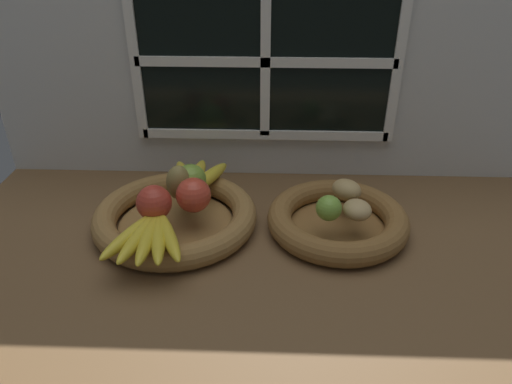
% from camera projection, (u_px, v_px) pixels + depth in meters
% --- Properties ---
extents(ground_plane, '(1.40, 0.90, 0.03)m').
position_uv_depth(ground_plane, '(262.00, 237.00, 1.09)').
color(ground_plane, brown).
extents(back_wall, '(1.40, 0.05, 0.55)m').
position_uv_depth(back_wall, '(265.00, 72.00, 1.20)').
color(back_wall, silver).
rests_on(back_wall, ground_plane).
extents(fruit_bowl_left, '(0.37, 0.37, 0.05)m').
position_uv_depth(fruit_bowl_left, '(175.00, 217.00, 1.09)').
color(fruit_bowl_left, olive).
rests_on(fruit_bowl_left, ground_plane).
extents(fruit_bowl_right, '(0.32, 0.32, 0.05)m').
position_uv_depth(fruit_bowl_right, '(337.00, 220.00, 1.08)').
color(fruit_bowl_right, brown).
rests_on(fruit_bowl_right, ground_plane).
extents(apple_green_back, '(0.07, 0.07, 0.07)m').
position_uv_depth(apple_green_back, '(191.00, 179.00, 1.11)').
color(apple_green_back, '#7AA338').
rests_on(apple_green_back, fruit_bowl_left).
extents(apple_red_right, '(0.08, 0.08, 0.08)m').
position_uv_depth(apple_red_right, '(194.00, 194.00, 1.04)').
color(apple_red_right, '#CC422D').
rests_on(apple_red_right, fruit_bowl_left).
extents(apple_red_front, '(0.08, 0.08, 0.08)m').
position_uv_depth(apple_red_front, '(154.00, 203.00, 1.01)').
color(apple_red_front, '#B73828').
rests_on(apple_red_front, fruit_bowl_left).
extents(pear_brown, '(0.08, 0.08, 0.08)m').
position_uv_depth(pear_brown, '(179.00, 183.00, 1.08)').
color(pear_brown, olive).
rests_on(pear_brown, fruit_bowl_left).
extents(banana_bunch_front, '(0.17, 0.20, 0.03)m').
position_uv_depth(banana_bunch_front, '(149.00, 235.00, 0.95)').
color(banana_bunch_front, gold).
rests_on(banana_bunch_front, fruit_bowl_left).
extents(banana_bunch_back, '(0.15, 0.17, 0.03)m').
position_uv_depth(banana_bunch_back, '(197.00, 177.00, 1.16)').
color(banana_bunch_back, yellow).
rests_on(banana_bunch_back, fruit_bowl_left).
extents(potato_small, '(0.08, 0.08, 0.04)m').
position_uv_depth(potato_small, '(357.00, 210.00, 1.02)').
color(potato_small, tan).
rests_on(potato_small, fruit_bowl_right).
extents(potato_back, '(0.09, 0.09, 0.05)m').
position_uv_depth(potato_back, '(347.00, 190.00, 1.09)').
color(potato_back, tan).
rests_on(potato_back, fruit_bowl_right).
extents(lime_near, '(0.06, 0.06, 0.06)m').
position_uv_depth(lime_near, '(329.00, 208.00, 1.01)').
color(lime_near, '#7AAD3D').
rests_on(lime_near, fruit_bowl_right).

